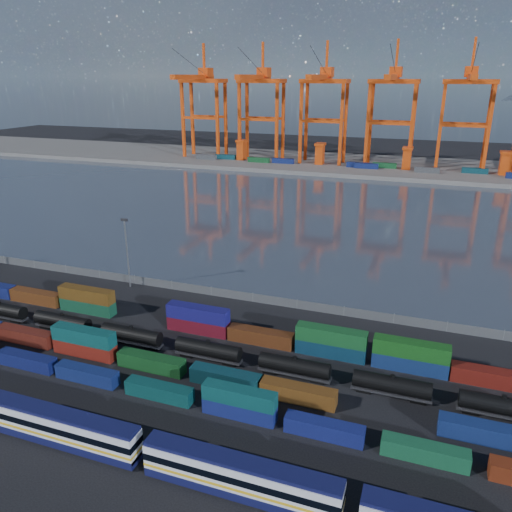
% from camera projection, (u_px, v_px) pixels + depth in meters
% --- Properties ---
extents(ground, '(700.00, 700.00, 0.00)m').
position_uv_depth(ground, '(196.00, 368.00, 84.64)').
color(ground, black).
rests_on(ground, ground).
extents(harbor_water, '(700.00, 700.00, 0.00)m').
position_uv_depth(harbor_water, '(327.00, 215.00, 177.51)').
color(harbor_water, '#333C49').
rests_on(harbor_water, ground).
extents(far_quay, '(700.00, 70.00, 2.00)m').
position_uv_depth(far_quay, '(369.00, 166.00, 270.05)').
color(far_quay, '#514F4C').
rests_on(far_quay, ground).
extents(distant_mountains, '(2470.00, 1100.00, 520.00)m').
position_uv_depth(distant_mountains, '(466.00, 11.00, 1404.91)').
color(distant_mountains, '#1E2630').
rests_on(distant_mountains, ground).
extents(passenger_train, '(76.19, 2.99, 5.12)m').
position_uv_depth(passenger_train, '(240.00, 477.00, 58.11)').
color(passenger_train, silver).
rests_on(passenger_train, ground).
extents(container_row_south, '(139.06, 2.23, 4.76)m').
position_uv_depth(container_row_south, '(43.00, 360.00, 83.20)').
color(container_row_south, '#3F4344').
rests_on(container_row_south, ground).
extents(container_row_mid, '(141.71, 2.44, 5.19)m').
position_uv_depth(container_row_mid, '(194.00, 370.00, 81.20)').
color(container_row_mid, '#44484A').
rests_on(container_row_mid, ground).
extents(container_row_north, '(142.36, 2.52, 5.36)m').
position_uv_depth(container_row_north, '(216.00, 325.00, 94.67)').
color(container_row_north, navy).
rests_on(container_row_north, ground).
extents(tanker_string, '(120.70, 2.62, 3.75)m').
position_uv_depth(tanker_string, '(250.00, 358.00, 84.02)').
color(tanker_string, black).
rests_on(tanker_string, ground).
extents(waterfront_fence, '(160.12, 0.12, 2.20)m').
position_uv_depth(waterfront_fence, '(253.00, 298.00, 109.07)').
color(waterfront_fence, '#595B5E').
rests_on(waterfront_fence, ground).
extents(yard_light_mast, '(1.60, 0.40, 16.60)m').
position_uv_depth(yard_light_mast, '(127.00, 249.00, 114.07)').
color(yard_light_mast, slate).
rests_on(yard_light_mast, ground).
extents(gantry_cranes, '(199.57, 47.17, 63.88)m').
position_uv_depth(gantry_cranes, '(358.00, 92.00, 253.56)').
color(gantry_cranes, '#D8430F').
rests_on(gantry_cranes, ground).
extents(quay_containers, '(172.58, 10.99, 2.60)m').
position_uv_depth(quay_containers, '(344.00, 164.00, 259.93)').
color(quay_containers, navy).
rests_on(quay_containers, far_quay).
extents(straddle_carriers, '(140.00, 7.00, 11.10)m').
position_uv_depth(straddle_carriers, '(362.00, 155.00, 259.69)').
color(straddle_carriers, '#D8430F').
rests_on(straddle_carriers, far_quay).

